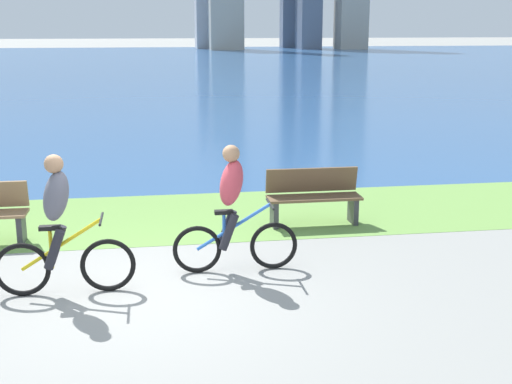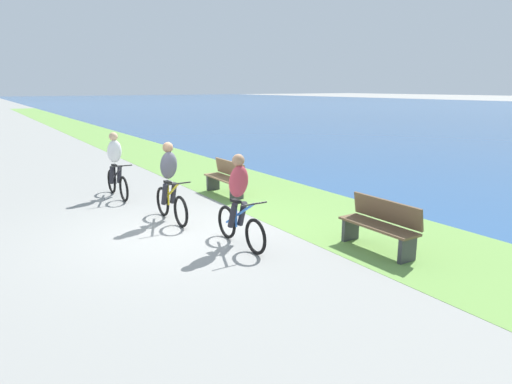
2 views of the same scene
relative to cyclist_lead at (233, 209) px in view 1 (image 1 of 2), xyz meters
The scene contains 6 objects.
ground_plane 1.63m from the cyclist_lead, 155.81° to the right, with size 300.00×300.00×0.00m, color gray.
grass_strip_bayside 3.10m from the cyclist_lead, 115.27° to the left, with size 120.00×3.07×0.01m, color #6B9947.
bay_water_surface 46.77m from the cyclist_lead, 91.56° to the left, with size 300.00×85.03×0.00m, color #2D568C.
cyclist_lead is the anchor object (origin of this frame).
cyclist_trailing 2.15m from the cyclist_lead, 167.69° to the right, with size 1.65×0.52×1.70m.
bench_near_path 2.52m from the cyclist_lead, 51.67° to the left, with size 1.50×0.47×0.90m.
Camera 1 is at (0.26, -7.81, 3.15)m, focal length 47.84 mm.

